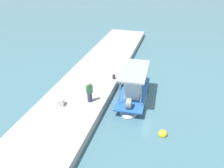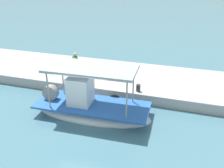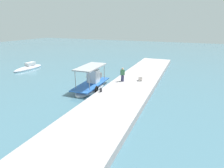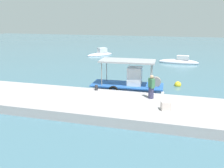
{
  "view_description": "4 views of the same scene",
  "coord_description": "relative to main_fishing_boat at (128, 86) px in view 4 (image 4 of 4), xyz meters",
  "views": [
    {
      "loc": [
        16.41,
        2.4,
        10.23
      ],
      "look_at": [
        -0.71,
        -2.31,
        0.77
      ],
      "focal_mm": 38.34,
      "sensor_mm": 36.0,
      "label": 1
    },
    {
      "loc": [
        -4.28,
        9.53,
        6.68
      ],
      "look_at": [
        -0.55,
        -2.41,
        0.86
      ],
      "focal_mm": 38.98,
      "sensor_mm": 36.0,
      "label": 2
    },
    {
      "loc": [
        -16.94,
        -10.02,
        6.96
      ],
      "look_at": [
        0.17,
        -2.76,
        0.76
      ],
      "focal_mm": 29.06,
      "sensor_mm": 36.0,
      "label": 3
    },
    {
      "loc": [
        3.45,
        -18.27,
        5.8
      ],
      "look_at": [
        -0.73,
        -2.87,
        1.27
      ],
      "focal_mm": 37.49,
      "sensor_mm": 36.0,
      "label": 4
    }
  ],
  "objects": [
    {
      "name": "ground_plane",
      "position": [
        0.04,
        0.36,
        -0.45
      ],
      "size": [
        120.0,
        120.0,
        0.0
      ],
      "primitive_type": "plane",
      "color": "#456E7E"
    },
    {
      "name": "dock_quay",
      "position": [
        0.04,
        -4.22,
        -0.15
      ],
      "size": [
        36.0,
        4.93,
        0.6
      ],
      "primitive_type": "cube",
      "color": "#AAA2A5",
      "rests_on": "ground_plane"
    },
    {
      "name": "main_fishing_boat",
      "position": [
        0.0,
        0.0,
        0.0
      ],
      "size": [
        6.06,
        2.38,
        2.93
      ],
      "color": "silver",
      "rests_on": "ground_plane"
    },
    {
      "name": "fisherman_near_bollard",
      "position": [
        2.12,
        -2.91,
        0.87
      ],
      "size": [
        0.5,
        0.51,
        1.61
      ],
      "color": "#39385A",
      "rests_on": "dock_quay"
    },
    {
      "name": "mooring_bollard",
      "position": [
        -2.01,
        -2.15,
        0.34
      ],
      "size": [
        0.24,
        0.24,
        0.39
      ],
      "primitive_type": "cylinder",
      "color": "#2D2D33",
      "rests_on": "dock_quay"
    },
    {
      "name": "cargo_crate",
      "position": [
        3.17,
        -4.78,
        0.4
      ],
      "size": [
        0.63,
        0.56,
        0.51
      ],
      "primitive_type": "cube",
      "rotation": [
        0.0,
        0.0,
        0.31
      ],
      "color": "beige",
      "rests_on": "dock_quay"
    },
    {
      "name": "marker_buoy",
      "position": [
        3.9,
        2.71,
        -0.33
      ],
      "size": [
        0.58,
        0.58,
        0.58
      ],
      "color": "yellow",
      "rests_on": "ground_plane"
    },
    {
      "name": "moored_boat_near",
      "position": [
        4.03,
        13.85,
        -0.24
      ],
      "size": [
        5.2,
        1.6,
        1.29
      ],
      "color": "silver",
      "rests_on": "ground_plane"
    },
    {
      "name": "moored_boat_mid",
      "position": [
        -8.14,
        17.74,
        -0.26
      ],
      "size": [
        4.09,
        4.49,
        1.39
      ],
      "color": "silver",
      "rests_on": "ground_plane"
    }
  ]
}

